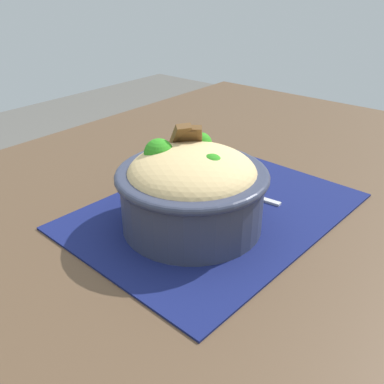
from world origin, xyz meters
The scene contains 4 objects.
table centered at (0.00, 0.00, 0.66)m, with size 1.32×0.93×0.71m.
placemat centered at (0.00, 0.00, 0.71)m, with size 0.40×0.29×0.00m, color #11194C.
bowl centered at (-0.05, 0.00, 0.77)m, with size 0.20×0.20×0.13m.
fork centered at (0.07, 0.01, 0.72)m, with size 0.02×0.13×0.00m.
Camera 1 is at (-0.43, -0.32, 1.02)m, focal length 40.04 mm.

